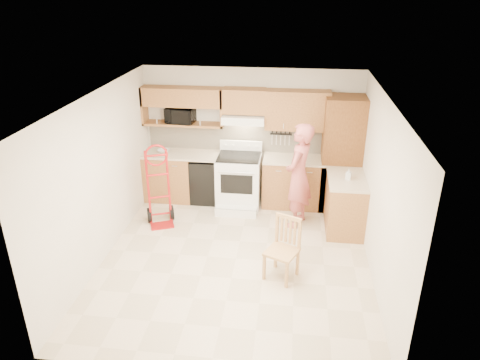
% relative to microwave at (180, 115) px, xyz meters
% --- Properties ---
extents(floor, '(4.00, 4.50, 0.02)m').
position_rel_microwave_xyz_m(floor, '(1.31, -2.08, -1.64)').
color(floor, beige).
rests_on(floor, ground).
extents(ceiling, '(4.00, 4.50, 0.02)m').
position_rel_microwave_xyz_m(ceiling, '(1.31, -2.08, 0.88)').
color(ceiling, white).
rests_on(ceiling, ground).
extents(wall_back, '(4.00, 0.02, 2.50)m').
position_rel_microwave_xyz_m(wall_back, '(1.31, 0.17, -0.38)').
color(wall_back, silver).
rests_on(wall_back, ground).
extents(wall_front, '(4.00, 0.02, 2.50)m').
position_rel_microwave_xyz_m(wall_front, '(1.31, -4.34, -0.38)').
color(wall_front, silver).
rests_on(wall_front, ground).
extents(wall_left, '(0.02, 4.50, 2.50)m').
position_rel_microwave_xyz_m(wall_left, '(-0.70, -2.08, -0.38)').
color(wall_left, silver).
rests_on(wall_left, ground).
extents(wall_right, '(0.02, 4.50, 2.50)m').
position_rel_microwave_xyz_m(wall_right, '(3.32, -2.08, -0.38)').
color(wall_right, silver).
rests_on(wall_right, ground).
extents(backsplash, '(3.92, 0.03, 0.55)m').
position_rel_microwave_xyz_m(backsplash, '(1.31, 0.15, -0.43)').
color(backsplash, beige).
rests_on(backsplash, wall_back).
extents(lower_cab_left, '(0.90, 0.60, 0.90)m').
position_rel_microwave_xyz_m(lower_cab_left, '(-0.24, -0.14, -1.18)').
color(lower_cab_left, '#AF753C').
rests_on(lower_cab_left, ground).
extents(dishwasher, '(0.60, 0.60, 0.85)m').
position_rel_microwave_xyz_m(dishwasher, '(0.51, -0.14, -1.21)').
color(dishwasher, black).
rests_on(dishwasher, ground).
extents(lower_cab_right, '(1.14, 0.60, 0.90)m').
position_rel_microwave_xyz_m(lower_cab_right, '(2.14, -0.14, -1.18)').
color(lower_cab_right, '#AF753C').
rests_on(lower_cab_right, ground).
extents(countertop_left, '(1.50, 0.63, 0.04)m').
position_rel_microwave_xyz_m(countertop_left, '(0.06, -0.13, -0.71)').
color(countertop_left, beige).
rests_on(countertop_left, lower_cab_left).
extents(countertop_right, '(1.14, 0.63, 0.04)m').
position_rel_microwave_xyz_m(countertop_right, '(2.14, -0.13, -0.71)').
color(countertop_right, beige).
rests_on(countertop_right, lower_cab_right).
extents(cab_return_right, '(0.60, 1.00, 0.90)m').
position_rel_microwave_xyz_m(cab_return_right, '(3.01, -0.94, -1.18)').
color(cab_return_right, '#AF753C').
rests_on(cab_return_right, ground).
extents(countertop_return, '(0.63, 1.00, 0.04)m').
position_rel_microwave_xyz_m(countertop_return, '(3.01, -0.94, -0.71)').
color(countertop_return, beige).
rests_on(countertop_return, cab_return_right).
extents(pantry_tall, '(0.70, 0.60, 2.10)m').
position_rel_microwave_xyz_m(pantry_tall, '(2.96, -0.14, -0.58)').
color(pantry_tall, brown).
rests_on(pantry_tall, ground).
extents(upper_cab_left, '(1.50, 0.33, 0.34)m').
position_rel_microwave_xyz_m(upper_cab_left, '(0.06, 0.00, 0.35)').
color(upper_cab_left, '#AF753C').
rests_on(upper_cab_left, wall_back).
extents(upper_shelf_mw, '(1.50, 0.33, 0.04)m').
position_rel_microwave_xyz_m(upper_shelf_mw, '(0.06, 0.00, -0.16)').
color(upper_shelf_mw, '#AF753C').
rests_on(upper_shelf_mw, wall_back).
extents(upper_cab_center, '(0.76, 0.33, 0.44)m').
position_rel_microwave_xyz_m(upper_cab_center, '(1.19, 0.00, 0.31)').
color(upper_cab_center, '#AF753C').
rests_on(upper_cab_center, wall_back).
extents(upper_cab_right, '(1.14, 0.33, 0.70)m').
position_rel_microwave_xyz_m(upper_cab_right, '(2.14, 0.00, 0.17)').
color(upper_cab_right, '#AF753C').
rests_on(upper_cab_right, wall_back).
extents(range_hood, '(0.76, 0.46, 0.14)m').
position_rel_microwave_xyz_m(range_hood, '(1.19, -0.06, -0.00)').
color(range_hood, white).
rests_on(range_hood, wall_back).
extents(knife_strip, '(0.40, 0.05, 0.29)m').
position_rel_microwave_xyz_m(knife_strip, '(1.86, 0.12, -0.39)').
color(knife_strip, black).
rests_on(knife_strip, backsplash).
extents(microwave, '(0.55, 0.40, 0.28)m').
position_rel_microwave_xyz_m(microwave, '(0.00, 0.00, 0.00)').
color(microwave, black).
rests_on(microwave, upper_shelf_mw).
extents(range, '(0.79, 1.05, 1.17)m').
position_rel_microwave_xyz_m(range, '(1.12, -0.34, -1.05)').
color(range, white).
rests_on(range, ground).
extents(person, '(0.64, 0.77, 1.82)m').
position_rel_microwave_xyz_m(person, '(2.21, -0.88, -0.72)').
color(person, '#B85655').
rests_on(person, ground).
extents(hand_truck, '(0.66, 0.64, 1.32)m').
position_rel_microwave_xyz_m(hand_truck, '(-0.13, -1.16, -0.97)').
color(hand_truck, '#AE1616').
rests_on(hand_truck, ground).
extents(dining_chair, '(0.56, 0.58, 0.91)m').
position_rel_microwave_xyz_m(dining_chair, '(2.00, -2.46, -1.18)').
color(dining_chair, tan).
rests_on(dining_chair, ground).
extents(soap_bottle, '(0.10, 0.11, 0.18)m').
position_rel_microwave_xyz_m(soap_bottle, '(3.01, -0.98, -0.60)').
color(soap_bottle, white).
rests_on(soap_bottle, countertop_return).
extents(bowl, '(0.28, 0.28, 0.05)m').
position_rel_microwave_xyz_m(bowl, '(-0.33, -0.14, -0.66)').
color(bowl, white).
rests_on(bowl, countertop_left).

